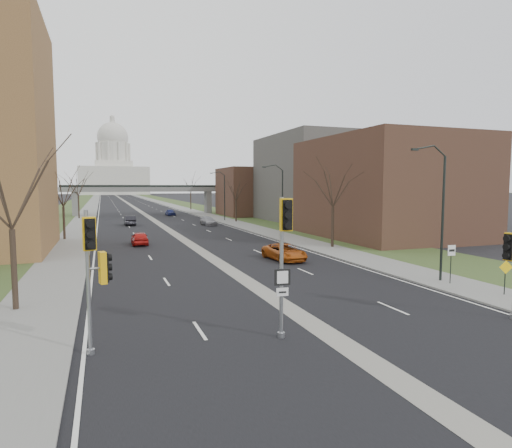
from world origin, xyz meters
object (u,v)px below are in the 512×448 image
car_left_near (140,238)px  car_right_mid (208,221)px  car_right_near (284,252)px  speed_limit_sign (451,257)px  car_right_far (170,212)px  car_left_far (130,220)px  signal_pole_left (94,261)px  warning_sign (505,272)px  signal_pole_median (284,242)px

car_left_near → car_right_mid: (12.19, 19.73, -0.05)m
car_right_near → speed_limit_sign: bearing=-67.6°
car_right_mid → car_right_far: size_ratio=1.12×
car_right_mid → car_left_far: bearing=155.2°
car_left_far → car_right_near: car_left_far is taller
car_left_far → car_right_mid: car_left_far is taller
signal_pole_left → car_left_far: size_ratio=1.17×
signal_pole_left → warning_sign: (21.59, 1.17, -2.15)m
car_right_near → car_right_mid: (1.50, 33.63, -0.03)m
car_left_far → signal_pole_left: bearing=84.3°
car_right_mid → signal_pole_median: bearing=-104.9°
speed_limit_sign → car_right_mid: speed_limit_sign is taller
warning_sign → car_right_far: warning_sign is taller
warning_sign → speed_limit_sign: bearing=122.1°
speed_limit_sign → signal_pole_left: bearing=-160.0°
signal_pole_left → signal_pole_median: size_ratio=0.93×
signal_pole_left → car_right_mid: signal_pole_left is taller
warning_sign → car_left_far: bearing=126.7°
signal_pole_median → car_left_far: 55.38m
car_left_near → car_right_far: size_ratio=1.02×
signal_pole_median → car_right_far: size_ratio=1.43×
signal_pole_left → car_right_near: 22.17m
warning_sign → car_left_far: warning_sign is taller
signal_pole_left → car_left_far: signal_pole_left is taller
speed_limit_sign → car_right_far: size_ratio=0.60×
signal_pole_median → car_left_near: bearing=101.0°
signal_pole_left → car_right_mid: 52.63m
signal_pole_left → signal_pole_median: 7.16m
warning_sign → car_right_mid: size_ratio=0.43×
signal_pole_median → speed_limit_sign: bearing=26.5°
signal_pole_left → car_left_near: bearing=70.8°
speed_limit_sign → car_right_near: size_ratio=0.49×
car_right_mid → car_right_far: bearing=90.7°
car_left_near → car_left_far: size_ratio=0.90×
speed_limit_sign → car_left_far: 52.55m
car_right_mid → car_left_near: bearing=-126.5°
speed_limit_sign → car_right_far: 70.52m
car_right_mid → speed_limit_sign: bearing=-88.9°
car_right_near → car_right_mid: 33.67m
car_left_far → speed_limit_sign: bearing=107.2°
warning_sign → car_left_near: bearing=140.0°
car_left_near → warning_sign: bearing=122.0°
car_left_far → warning_sign: bearing=106.9°
car_left_far → car_right_near: bearing=104.1°
signal_pole_left → car_left_far: (4.39, 54.30, -2.77)m
car_right_near → car_right_far: car_right_far is taller
signal_pole_left → car_right_mid: bearing=60.3°
speed_limit_sign → car_left_near: bearing=131.2°
warning_sign → car_left_near: (-17.60, 29.10, -0.68)m
warning_sign → car_right_far: size_ratio=0.48×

